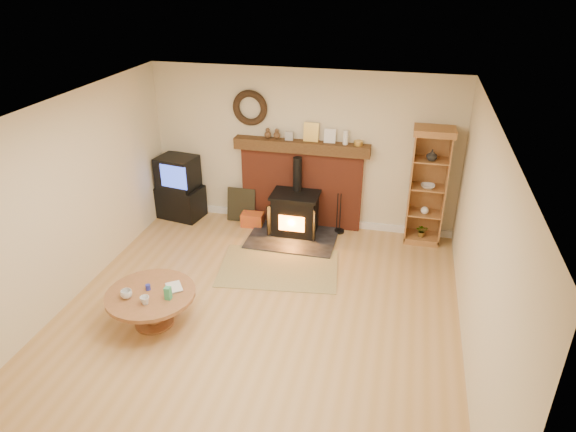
% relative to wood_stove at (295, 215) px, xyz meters
% --- Properties ---
extents(ground, '(5.50, 5.50, 0.00)m').
position_rel_wood_stove_xyz_m(ground, '(0.02, -2.27, -0.35)').
color(ground, '#B5874B').
rests_on(ground, ground).
extents(room_shell, '(5.02, 5.52, 2.61)m').
position_rel_wood_stove_xyz_m(room_shell, '(-0.00, -2.18, 1.37)').
color(room_shell, beige).
rests_on(room_shell, ground).
extents(chimney_breast, '(2.20, 0.22, 1.78)m').
position_rel_wood_stove_xyz_m(chimney_breast, '(0.02, 0.40, 0.46)').
color(chimney_breast, maroon).
rests_on(chimney_breast, ground).
extents(wood_stove, '(1.40, 1.00, 1.27)m').
position_rel_wood_stove_xyz_m(wood_stove, '(0.00, 0.00, 0.00)').
color(wood_stove, black).
rests_on(wood_stove, ground).
extents(area_rug, '(1.85, 1.39, 0.01)m').
position_rel_wood_stove_xyz_m(area_rug, '(0.01, -1.08, -0.34)').
color(area_rug, brown).
rests_on(area_rug, ground).
extents(tv_unit, '(0.82, 0.64, 1.10)m').
position_rel_wood_stove_xyz_m(tv_unit, '(-2.09, 0.20, 0.18)').
color(tv_unit, black).
rests_on(tv_unit, ground).
extents(curio_cabinet, '(0.60, 0.43, 1.87)m').
position_rel_wood_stove_xyz_m(curio_cabinet, '(2.03, 0.28, 0.59)').
color(curio_cabinet, '#965B31').
rests_on(curio_cabinet, ground).
extents(firelog_box, '(0.38, 0.25, 0.23)m').
position_rel_wood_stove_xyz_m(firelog_box, '(-0.76, 0.13, -0.23)').
color(firelog_box, orange).
rests_on(firelog_box, ground).
extents(leaning_painting, '(0.49, 0.13, 0.58)m').
position_rel_wood_stove_xyz_m(leaning_painting, '(-1.00, 0.28, -0.05)').
color(leaning_painting, black).
rests_on(leaning_painting, ground).
extents(fire_tools, '(0.16, 0.16, 0.70)m').
position_rel_wood_stove_xyz_m(fire_tools, '(0.70, 0.23, -0.24)').
color(fire_tools, black).
rests_on(fire_tools, ground).
extents(coffee_table, '(1.08, 1.08, 0.62)m').
position_rel_wood_stove_xyz_m(coffee_table, '(-1.18, -2.68, 0.03)').
color(coffee_table, brown).
rests_on(coffee_table, ground).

